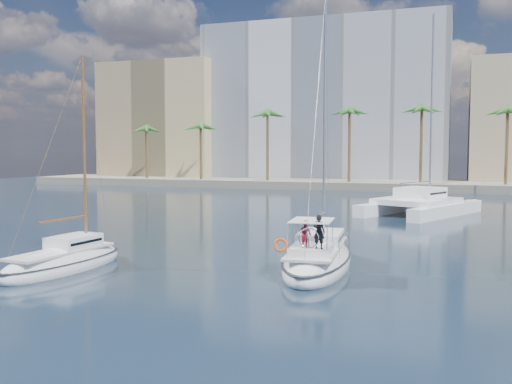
% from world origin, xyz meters
% --- Properties ---
extents(ground, '(160.00, 160.00, 0.00)m').
position_xyz_m(ground, '(0.00, 0.00, 0.00)').
color(ground, black).
rests_on(ground, ground).
extents(quay, '(120.00, 14.00, 1.20)m').
position_xyz_m(quay, '(0.00, 61.00, 0.60)').
color(quay, gray).
rests_on(quay, ground).
extents(building_modern, '(42.00, 16.00, 28.00)m').
position_xyz_m(building_modern, '(-12.00, 73.00, 14.00)').
color(building_modern, white).
rests_on(building_modern, ground).
extents(building_tan_left, '(22.00, 14.00, 22.00)m').
position_xyz_m(building_tan_left, '(-42.00, 69.00, 11.00)').
color(building_tan_left, tan).
rests_on(building_tan_left, ground).
extents(palm_left, '(3.60, 3.60, 12.30)m').
position_xyz_m(palm_left, '(-34.00, 57.00, 10.28)').
color(palm_left, brown).
rests_on(palm_left, ground).
extents(palm_centre, '(3.60, 3.60, 12.30)m').
position_xyz_m(palm_centre, '(0.00, 57.00, 10.28)').
color(palm_centre, brown).
rests_on(palm_centre, ground).
extents(main_sloop, '(4.00, 10.17, 14.77)m').
position_xyz_m(main_sloop, '(3.46, -0.69, 0.49)').
color(main_sloop, white).
rests_on(main_sloop, ground).
extents(small_sloop, '(3.25, 8.12, 11.36)m').
position_xyz_m(small_sloop, '(-8.33, -5.14, 0.42)').
color(small_sloop, white).
rests_on(small_sloop, ground).
extents(catamaran, '(10.96, 14.29, 18.57)m').
position_xyz_m(catamaran, '(6.85, 25.95, 1.17)').
color(catamaran, white).
rests_on(catamaran, ground).
extents(seagull, '(1.22, 0.52, 0.23)m').
position_xyz_m(seagull, '(2.31, 3.89, 1.13)').
color(seagull, silver).
rests_on(seagull, ground).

